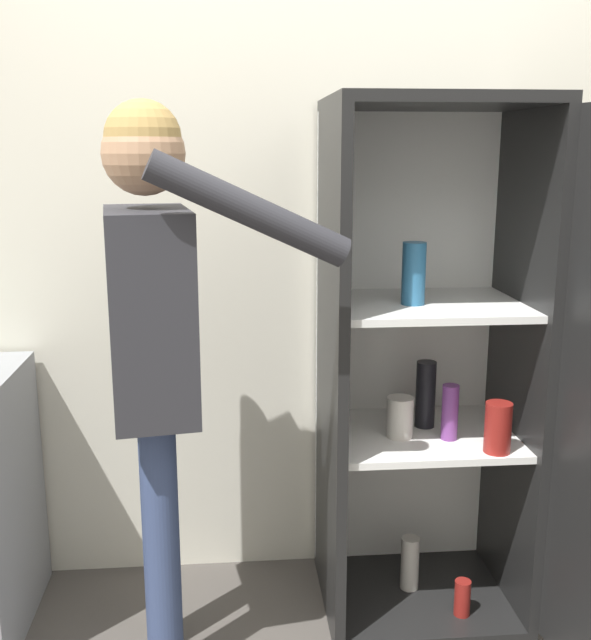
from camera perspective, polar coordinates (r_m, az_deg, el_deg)
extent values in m
cube|color=silver|center=(2.74, 1.74, 6.27)|extent=(7.00, 0.06, 2.55)
cube|color=black|center=(2.92, 9.19, -19.89)|extent=(0.68, 0.56, 0.04)
cube|color=black|center=(2.47, 10.67, 16.02)|extent=(0.68, 0.56, 0.04)
cube|color=white|center=(2.81, 8.50, -2.00)|extent=(0.68, 0.03, 1.68)
cube|color=black|center=(2.50, 2.72, -3.74)|extent=(0.04, 0.56, 1.68)
cube|color=black|center=(2.66, 16.58, -3.24)|extent=(0.03, 0.56, 1.68)
cube|color=white|center=(2.64, 9.67, -8.62)|extent=(0.61, 0.49, 0.02)
cube|color=white|center=(2.51, 10.06, 1.10)|extent=(0.61, 0.49, 0.02)
cylinder|color=beige|center=(2.56, 7.96, -7.34)|extent=(0.09, 0.09, 0.14)
cylinder|color=maroon|center=(2.49, 15.17, -7.92)|extent=(0.09, 0.09, 0.16)
cylinder|color=beige|center=(2.87, 8.71, -17.83)|extent=(0.07, 0.07, 0.20)
cylinder|color=maroon|center=(2.78, 12.59, -19.95)|extent=(0.05, 0.05, 0.13)
cylinder|color=teal|center=(2.44, 8.99, 3.52)|extent=(0.08, 0.08, 0.20)
cylinder|color=#723884|center=(2.56, 11.68, -6.89)|extent=(0.06, 0.06, 0.19)
cylinder|color=black|center=(2.65, 9.88, -5.60)|extent=(0.07, 0.07, 0.23)
cylinder|color=#384770|center=(2.51, -10.39, -15.21)|extent=(0.11, 0.11, 0.84)
cylinder|color=#384770|center=(2.36, -10.10, -17.09)|extent=(0.11, 0.11, 0.84)
cube|color=#2D2D33|center=(2.18, -10.99, 0.54)|extent=(0.29, 0.44, 0.59)
sphere|color=tan|center=(2.13, -11.51, 12.33)|extent=(0.23, 0.23, 0.23)
sphere|color=#AD894C|center=(2.13, -11.56, 13.41)|extent=(0.21, 0.21, 0.21)
cylinder|color=#2D2D33|center=(2.41, -11.28, 0.98)|extent=(0.08, 0.08, 0.56)
cylinder|color=#2D2D33|center=(1.94, -3.49, 8.34)|extent=(0.55, 0.16, 0.31)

